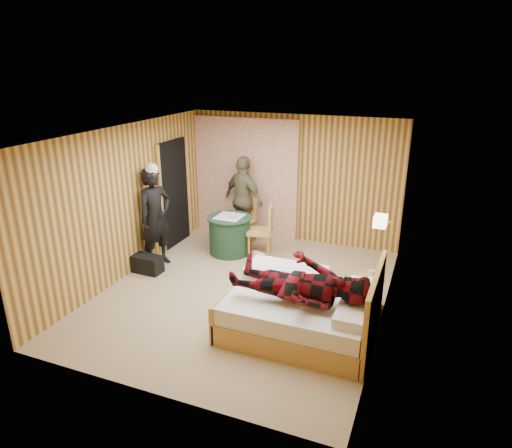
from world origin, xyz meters
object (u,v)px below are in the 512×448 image
at_px(wall_lamp, 381,221).
at_px(round_table, 230,235).
at_px(man_at_table, 244,199).
at_px(bed, 302,310).
at_px(duffel_bag, 147,264).
at_px(nightstand, 368,295).
at_px(man_on_bed, 300,274).
at_px(chair_far, 244,216).
at_px(chair_near, 264,227).
at_px(woman_standing, 155,217).

distance_m(wall_lamp, round_table, 3.08).
bearing_deg(round_table, man_at_table, 90.00).
bearing_deg(bed, round_table, 134.61).
bearing_deg(round_table, duffel_bag, -127.12).
height_order(nightstand, man_on_bed, man_on_bed).
height_order(bed, man_on_bed, man_on_bed).
height_order(nightstand, chair_far, chair_far).
relative_size(wall_lamp, man_on_bed, 0.15).
bearing_deg(round_table, man_on_bed, -48.11).
distance_m(nightstand, man_at_table, 3.39).
bearing_deg(chair_near, man_at_table, -145.96).
relative_size(nightstand, round_table, 0.63).
bearing_deg(duffel_bag, man_on_bed, -15.81).
height_order(chair_near, man_on_bed, man_on_bed).
height_order(chair_far, man_on_bed, man_on_bed).
bearing_deg(woman_standing, man_at_table, -10.94).
relative_size(wall_lamp, duffel_bag, 0.49).
distance_m(bed, man_on_bed, 0.69).
relative_size(bed, chair_far, 2.11).
distance_m(nightstand, duffel_bag, 3.73).
distance_m(chair_far, chair_near, 0.82).
bearing_deg(duffel_bag, bed, -11.91).
bearing_deg(bed, chair_far, 126.44).
relative_size(chair_near, woman_standing, 0.55).
height_order(round_table, duffel_bag, round_table).
bearing_deg(bed, chair_near, 122.17).
distance_m(wall_lamp, bed, 1.70).
height_order(man_at_table, man_on_bed, man_on_bed).
bearing_deg(bed, woman_standing, 159.80).
bearing_deg(chair_far, bed, -38.86).
distance_m(chair_far, man_on_bed, 3.55).
xyz_separation_m(wall_lamp, woman_standing, (-3.77, -0.03, -0.42)).
xyz_separation_m(duffel_bag, man_on_bed, (3.00, -0.96, 0.80)).
relative_size(man_at_table, man_on_bed, 0.97).
distance_m(round_table, duffel_bag, 1.63).
relative_size(wall_lamp, nightstand, 0.50).
bearing_deg(chair_near, wall_lamp, 49.68).
xyz_separation_m(chair_far, woman_standing, (-1.00, -1.59, 0.34)).
xyz_separation_m(round_table, man_at_table, (0.00, 0.69, 0.50)).
bearing_deg(round_table, wall_lamp, -17.84).
height_order(bed, round_table, bed).
xyz_separation_m(bed, man_at_table, (-2.00, 2.72, 0.56)).
xyz_separation_m(bed, chair_far, (-1.98, 2.68, 0.24)).
bearing_deg(chair_far, duffel_bag, -102.47).
xyz_separation_m(chair_near, man_on_bed, (1.38, -2.38, 0.38)).
height_order(wall_lamp, chair_near, wall_lamp).
bearing_deg(nightstand, wall_lamp, 81.69).
distance_m(wall_lamp, man_on_bed, 1.60).
height_order(chair_near, man_at_table, man_at_table).
bearing_deg(man_on_bed, chair_near, 120.05).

